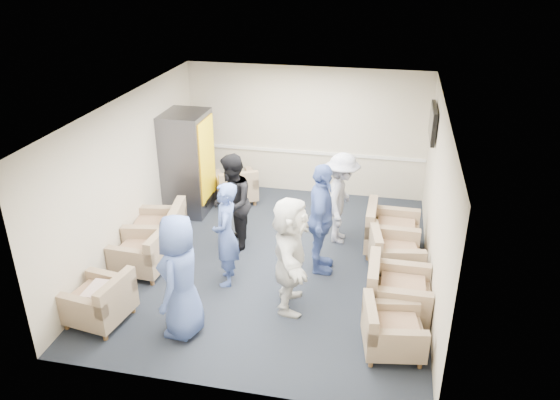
% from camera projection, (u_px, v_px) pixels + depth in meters
% --- Properties ---
extents(floor, '(6.00, 6.00, 0.00)m').
position_uv_depth(floor, '(275.00, 261.00, 9.26)').
color(floor, black).
rests_on(floor, ground).
extents(ceiling, '(6.00, 6.00, 0.00)m').
position_uv_depth(ceiling, '(275.00, 106.00, 8.11)').
color(ceiling, silver).
rests_on(ceiling, back_wall).
extents(back_wall, '(5.00, 0.02, 2.70)m').
position_uv_depth(back_wall, '(306.00, 131.00, 11.34)').
color(back_wall, beige).
rests_on(back_wall, floor).
extents(front_wall, '(5.00, 0.02, 2.70)m').
position_uv_depth(front_wall, '(217.00, 296.00, 6.03)').
color(front_wall, beige).
rests_on(front_wall, floor).
extents(left_wall, '(0.02, 6.00, 2.70)m').
position_uv_depth(left_wall, '(130.00, 176.00, 9.15)').
color(left_wall, beige).
rests_on(left_wall, floor).
extents(right_wall, '(0.02, 6.00, 2.70)m').
position_uv_depth(right_wall, '(437.00, 202.00, 8.22)').
color(right_wall, beige).
rests_on(right_wall, floor).
extents(chair_rail, '(4.98, 0.04, 0.06)m').
position_uv_depth(chair_rail, '(305.00, 152.00, 11.52)').
color(chair_rail, silver).
rests_on(chair_rail, back_wall).
extents(tv, '(0.10, 1.00, 0.58)m').
position_uv_depth(tv, '(433.00, 123.00, 9.53)').
color(tv, black).
rests_on(tv, right_wall).
extents(armchair_left_near, '(0.91, 0.91, 0.64)m').
position_uv_depth(armchair_left_near, '(101.00, 303.00, 7.65)').
color(armchair_left_near, '#8C745A').
rests_on(armchair_left_near, floor).
extents(armchair_left_mid, '(0.85, 0.85, 0.64)m').
position_uv_depth(armchair_left_mid, '(145.00, 254.00, 8.83)').
color(armchair_left_mid, '#8C745A').
rests_on(armchair_left_mid, floor).
extents(armchair_left_far, '(1.05, 1.05, 0.73)m').
position_uv_depth(armchair_left_far, '(160.00, 232.00, 9.43)').
color(armchair_left_far, '#8C745A').
rests_on(armchair_left_far, floor).
extents(armchair_right_near, '(0.88, 0.88, 0.61)m').
position_uv_depth(armchair_right_near, '(389.00, 332.00, 7.09)').
color(armchair_right_near, '#8C745A').
rests_on(armchair_right_near, floor).
extents(armchair_right_midnear, '(0.89, 0.89, 0.71)m').
position_uv_depth(armchair_right_midnear, '(394.00, 293.00, 7.80)').
color(armchair_right_midnear, '#8C745A').
rests_on(armchair_right_midnear, floor).
extents(armchair_right_midfar, '(0.94, 0.94, 0.65)m').
position_uv_depth(armchair_right_midfar, '(392.00, 255.00, 8.82)').
color(armchair_right_midfar, '#8C745A').
rests_on(armchair_right_midfar, floor).
extents(armchair_right_far, '(0.92, 0.92, 0.72)m').
position_uv_depth(armchair_right_far, '(389.00, 233.00, 9.42)').
color(armchair_right_far, '#8C745A').
rests_on(armchair_right_far, floor).
extents(armchair_corner, '(1.08, 1.08, 0.64)m').
position_uv_depth(armchair_corner, '(236.00, 187.00, 11.28)').
color(armchair_corner, '#8C745A').
rests_on(armchair_corner, floor).
extents(vending_machine, '(0.82, 0.96, 2.02)m').
position_uv_depth(vending_machine, '(188.00, 163.00, 10.64)').
color(vending_machine, '#505058').
rests_on(vending_machine, floor).
extents(backpack, '(0.27, 0.22, 0.42)m').
position_uv_depth(backpack, '(164.00, 257.00, 8.95)').
color(backpack, black).
rests_on(backpack, floor).
extents(pillow, '(0.34, 0.45, 0.13)m').
position_uv_depth(pillow, '(100.00, 292.00, 7.58)').
color(pillow, beige).
rests_on(pillow, armchair_left_near).
extents(person_front_left, '(0.58, 0.87, 1.77)m').
position_uv_depth(person_front_left, '(180.00, 277.00, 7.22)').
color(person_front_left, '#42599F').
rests_on(person_front_left, floor).
extents(person_mid_left, '(0.53, 0.69, 1.69)m').
position_uv_depth(person_mid_left, '(226.00, 234.00, 8.36)').
color(person_mid_left, '#42599F').
rests_on(person_mid_left, floor).
extents(person_back_left, '(0.83, 0.97, 1.73)m').
position_uv_depth(person_back_left, '(232.00, 203.00, 9.33)').
color(person_back_left, black).
rests_on(person_back_left, floor).
extents(person_back_right, '(0.66, 1.10, 1.66)m').
position_uv_depth(person_back_right, '(341.00, 199.00, 9.57)').
color(person_back_right, beige).
rests_on(person_back_right, floor).
extents(person_mid_right, '(0.55, 1.12, 1.86)m').
position_uv_depth(person_mid_right, '(321.00, 219.00, 8.63)').
color(person_mid_right, '#42599F').
rests_on(person_mid_right, floor).
extents(person_front_right, '(0.76, 1.69, 1.76)m').
position_uv_depth(person_front_right, '(290.00, 254.00, 7.75)').
color(person_front_right, silver).
rests_on(person_front_right, floor).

